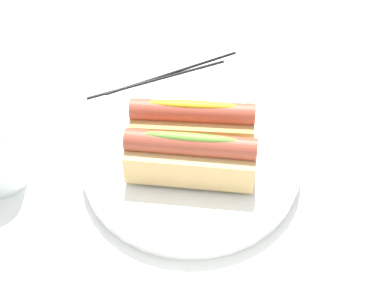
% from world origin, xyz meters
% --- Properties ---
extents(ground_plane, '(2.40, 2.40, 0.00)m').
position_xyz_m(ground_plane, '(0.00, 0.00, 0.00)').
color(ground_plane, white).
extents(serving_bowl, '(0.27, 0.27, 0.03)m').
position_xyz_m(serving_bowl, '(0.01, 0.00, 0.02)').
color(serving_bowl, white).
rests_on(serving_bowl, ground_plane).
extents(hotdog_front, '(0.16, 0.08, 0.06)m').
position_xyz_m(hotdog_front, '(-0.00, -0.02, 0.06)').
color(hotdog_front, tan).
rests_on(hotdog_front, serving_bowl).
extents(hotdog_back, '(0.16, 0.09, 0.06)m').
position_xyz_m(hotdog_back, '(0.01, 0.03, 0.06)').
color(hotdog_back, '#DBB270').
rests_on(hotdog_back, serving_bowl).
extents(chopstick_near, '(0.21, 0.06, 0.01)m').
position_xyz_m(chopstick_near, '(0.03, -0.18, 0.00)').
color(chopstick_near, black).
rests_on(chopstick_near, ground_plane).
extents(chopstick_far, '(0.21, 0.07, 0.01)m').
position_xyz_m(chopstick_far, '(-0.00, -0.20, 0.00)').
color(chopstick_far, black).
rests_on(chopstick_far, ground_plane).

